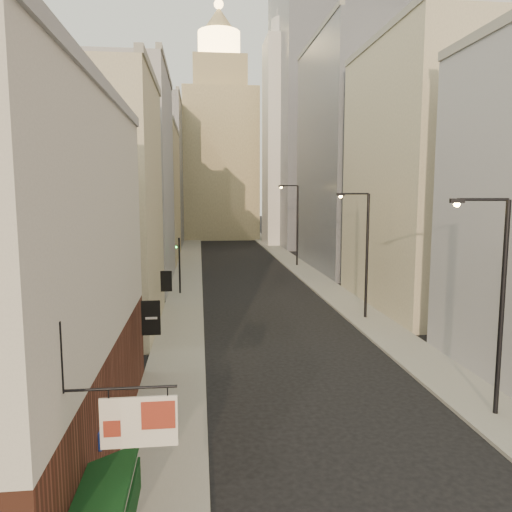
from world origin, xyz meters
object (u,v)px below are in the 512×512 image
(streetlamp_far, at_px, (295,220))
(streetlamp_mid, at_px, (364,248))
(clock_tower, at_px, (220,147))
(white_tower, at_px, (288,135))
(streetlamp_near, at_px, (497,295))
(traffic_light_left, at_px, (179,254))

(streetlamp_far, bearing_deg, streetlamp_mid, -105.03)
(clock_tower, bearing_deg, white_tower, -51.84)
(streetlamp_far, bearing_deg, white_tower, 67.06)
(streetlamp_near, xyz_separation_m, streetlamp_mid, (-0.09, 15.55, 0.10))
(streetlamp_near, relative_size, traffic_light_left, 1.74)
(clock_tower, distance_m, streetlamp_near, 82.57)
(streetlamp_far, relative_size, traffic_light_left, 1.95)
(streetlamp_near, distance_m, traffic_light_left, 28.82)
(clock_tower, relative_size, white_tower, 1.08)
(streetlamp_near, bearing_deg, streetlamp_mid, 99.81)
(traffic_light_left, bearing_deg, clock_tower, -92.56)
(clock_tower, bearing_deg, streetlamp_mid, -83.78)
(white_tower, height_order, streetlamp_far, white_tower)
(streetlamp_near, bearing_deg, streetlamp_far, 99.47)
(streetlamp_mid, bearing_deg, white_tower, 87.43)
(clock_tower, bearing_deg, traffic_light_left, -96.11)
(clock_tower, distance_m, streetlamp_far, 42.67)
(streetlamp_mid, relative_size, streetlamp_far, 0.91)
(clock_tower, distance_m, white_tower, 17.83)
(clock_tower, xyz_separation_m, traffic_light_left, (-5.96, -55.70, -14.08))
(white_tower, xyz_separation_m, streetlamp_mid, (-3.84, -51.72, -13.54))
(streetlamp_mid, xyz_separation_m, streetlamp_far, (0.09, 25.44, 0.50))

